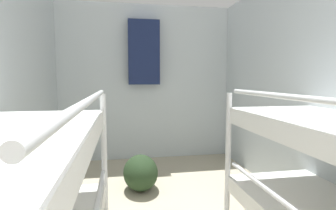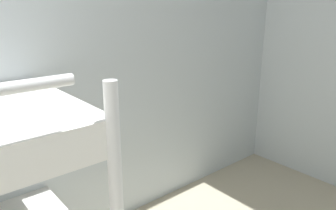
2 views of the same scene
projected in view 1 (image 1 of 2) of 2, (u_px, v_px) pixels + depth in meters
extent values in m
cube|color=silver|center=(146.00, 83.00, 3.89)|extent=(2.62, 0.06, 2.26)
cylinder|color=silver|center=(104.00, 164.00, 2.00)|extent=(0.04, 0.04, 1.08)
cylinder|color=silver|center=(88.00, 102.00, 1.09)|extent=(0.03, 1.54, 0.03)
cylinder|color=silver|center=(228.00, 158.00, 2.18)|extent=(0.04, 0.04, 1.08)
cylinder|color=silver|center=(304.00, 98.00, 1.26)|extent=(0.03, 1.54, 0.03)
ellipsoid|color=#23381E|center=(141.00, 172.00, 2.83)|extent=(0.37, 0.50, 0.37)
cube|color=#192347|center=(144.00, 53.00, 3.69)|extent=(0.44, 0.12, 0.90)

